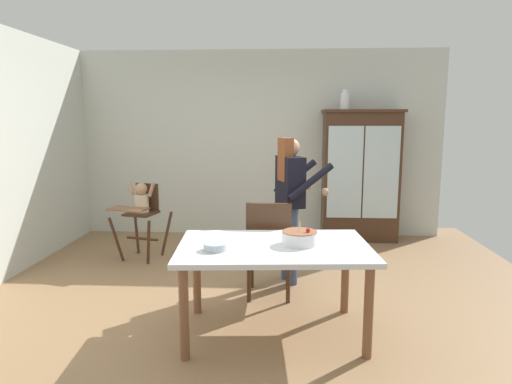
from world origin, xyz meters
TOP-DOWN VIEW (x-y plane):
  - ground_plane at (0.00, 0.00)m, footprint 6.24×6.24m
  - wall_back at (0.00, 2.63)m, footprint 5.32×0.06m
  - china_cabinet at (1.46, 2.37)m, footprint 1.11×0.48m
  - ceramic_vase at (1.21, 2.37)m, footprint 0.13×0.13m
  - high_chair_with_toddler at (-1.37, 1.30)m, footprint 0.70×0.78m
  - adult_person at (0.44, 0.60)m, footprint 0.63×0.62m
  - dining_table at (0.29, -0.59)m, footprint 1.57×1.07m
  - birthday_cake at (0.49, -0.56)m, footprint 0.28×0.28m
  - serving_bowl at (-0.15, -0.76)m, footprint 0.18×0.18m
  - dining_chair_far_side at (0.23, 0.11)m, footprint 0.44×0.44m

SIDE VIEW (x-z plane):
  - ground_plane at x=0.00m, z-range 0.00..0.00m
  - dining_chair_far_side at x=0.23m, z-range 0.08..1.04m
  - dining_table at x=0.29m, z-range 0.28..1.02m
  - high_chair_with_toddler at x=-1.37m, z-range 0.18..1.13m
  - serving_bowl at x=-0.15m, z-range 0.74..0.79m
  - birthday_cake at x=0.49m, z-range 0.70..0.89m
  - china_cabinet at x=1.46m, z-range 0.01..1.85m
  - adult_person at x=0.44m, z-range 0.20..1.73m
  - wall_back at x=0.00m, z-range 0.00..2.70m
  - ceramic_vase at x=1.21m, z-range 1.83..2.10m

